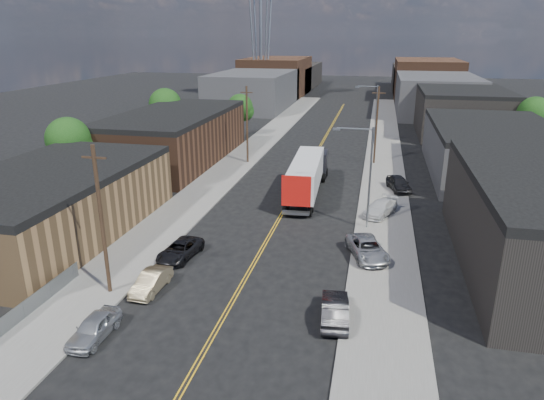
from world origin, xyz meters
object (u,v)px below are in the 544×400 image
at_px(semi_truck, 308,172).
at_px(car_left_c, 180,250).
at_px(car_right_oncoming, 335,309).
at_px(car_right_lot_a, 367,248).
at_px(car_left_b, 151,282).
at_px(car_right_lot_c, 399,183).
at_px(car_left_a, 94,328).
at_px(car_right_lot_b, 381,208).

distance_m(semi_truck, car_left_c, 19.30).
bearing_deg(car_right_oncoming, car_right_lot_a, -105.66).
height_order(car_left_b, car_left_c, car_left_b).
xyz_separation_m(car_right_lot_a, car_right_lot_c, (2.80, 17.66, 0.07)).
height_order(car_left_c, car_right_oncoming, car_right_oncoming).
bearing_deg(car_left_b, car_left_c, 92.71).
bearing_deg(car_left_c, car_right_oncoming, -19.02).
bearing_deg(car_left_c, car_left_b, -82.00).
bearing_deg(car_right_lot_c, car_left_a, -135.49).
xyz_separation_m(car_left_a, car_left_c, (0.67, 10.74, -0.03)).
bearing_deg(car_left_a, car_left_c, 87.46).
bearing_deg(car_left_b, car_left_a, -95.62).
relative_size(semi_truck, car_right_oncoming, 3.52).
relative_size(car_right_lot_b, car_right_lot_c, 1.04).
xyz_separation_m(car_left_a, car_right_lot_c, (17.40, 31.26, 0.25)).
xyz_separation_m(car_left_b, car_right_oncoming, (12.26, -0.96, 0.09)).
height_order(car_right_lot_a, car_right_lot_c, car_right_lot_c).
relative_size(car_left_a, car_right_lot_a, 0.78).
relative_size(car_left_a, car_right_lot_c, 0.87).
bearing_deg(car_right_lot_c, car_left_b, -139.41).
bearing_deg(car_right_lot_c, car_right_lot_a, -115.40).
relative_size(semi_truck, car_left_a, 4.00).
relative_size(car_left_a, car_right_oncoming, 0.88).
relative_size(car_left_b, car_right_lot_b, 0.84).
distance_m(semi_truck, car_right_oncoming, 24.48).
distance_m(car_left_a, car_right_lot_a, 19.95).
relative_size(semi_truck, car_right_lot_b, 3.35).
bearing_deg(car_right_lot_b, car_right_lot_a, -72.13).
xyz_separation_m(car_right_oncoming, car_right_lot_b, (2.54, 18.45, 0.09)).
relative_size(car_left_b, car_right_lot_a, 0.78).
distance_m(semi_truck, car_right_lot_b, 9.50).
height_order(car_left_b, car_right_lot_b, car_right_lot_b).
distance_m(semi_truck, car_left_b, 24.08).
relative_size(car_left_a, car_right_lot_b, 0.84).
bearing_deg(car_left_b, car_right_lot_c, 58.87).
bearing_deg(car_right_oncoming, car_left_b, -9.97).
xyz_separation_m(semi_truck, car_left_b, (-7.16, -22.93, -1.69)).
bearing_deg(car_right_lot_a, car_left_a, -156.27).
bearing_deg(car_left_c, car_right_lot_c, 57.99).
height_order(car_right_lot_b, car_right_lot_c, car_right_lot_c).
xyz_separation_m(car_left_c, car_right_lot_b, (14.87, 12.38, 0.19)).
distance_m(semi_truck, car_right_lot_a, 16.46).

